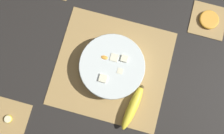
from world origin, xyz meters
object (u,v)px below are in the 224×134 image
(banana_coin_single, at_px, (8,119))
(orange_slice_whole, at_px, (209,20))
(whole_banana, at_px, (133,107))
(fruit_salad_bowl, at_px, (112,67))

(banana_coin_single, bearing_deg, orange_slice_whole, 41.73)
(whole_banana, height_order, banana_coin_single, whole_banana)
(fruit_salad_bowl, distance_m, whole_banana, 0.17)
(whole_banana, distance_m, orange_slice_whole, 0.48)
(fruit_salad_bowl, bearing_deg, orange_slice_whole, 41.74)
(whole_banana, xyz_separation_m, orange_slice_whole, (0.22, 0.43, -0.01))
(orange_slice_whole, distance_m, banana_coin_single, 0.89)
(fruit_salad_bowl, xyz_separation_m, banana_coin_single, (-0.33, -0.30, -0.03))
(whole_banana, relative_size, orange_slice_whole, 2.29)
(fruit_salad_bowl, distance_m, banana_coin_single, 0.45)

